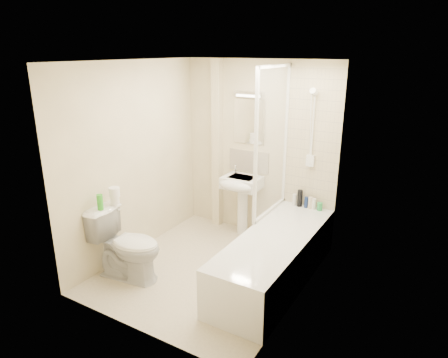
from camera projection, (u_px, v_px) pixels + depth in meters
The scene contains 25 objects.
floor at pixel (210, 269), 4.78m from camera, with size 2.50×2.50×0.00m, color beige.
wall_back at pixel (258, 150), 5.42m from camera, with size 2.20×0.02×2.40m, color beige.
wall_left at pixel (134, 160), 4.94m from camera, with size 0.02×2.50×2.40m, color beige.
wall_right at pixel (304, 191), 3.87m from camera, with size 0.02×2.50×2.40m, color beige.
ceiling at pixel (207, 61), 4.03m from camera, with size 2.20×2.50×0.02m, color white.
tile_back at pixel (312, 141), 4.98m from camera, with size 0.70×0.01×1.75m, color beige.
tile_right at pixel (311, 164), 3.97m from camera, with size 0.01×2.10×1.75m, color beige.
pipe_boxing at pixel (217, 146), 5.68m from camera, with size 0.12×0.12×2.40m, color beige.
splashback at pixel (249, 161), 5.54m from camera, with size 0.60×0.01×0.30m, color beige.
mirror at pixel (249, 122), 5.36m from camera, with size 0.46×0.01×0.60m, color white.
strip_light at pixel (249, 94), 5.23m from camera, with size 0.42×0.07×0.07m, color silver.
bathtub at pixel (275, 257), 4.49m from camera, with size 0.70×2.10×0.55m.
shower_screen at pixel (272, 142), 4.78m from camera, with size 0.04×0.92×1.80m.
shower_fixture at pixel (312, 132), 4.91m from camera, with size 0.10×0.16×0.99m.
pedestal_sink at pixel (241, 189), 5.46m from camera, with size 0.50×0.47×0.97m.
bottle_white_a at pixel (294, 200), 5.24m from camera, with size 0.05×0.05×0.15m, color silver.
bottle_black_b at pixel (300, 198), 5.20m from camera, with size 0.07×0.07×0.22m, color black.
bottle_blue at pixel (306, 202), 5.17m from camera, with size 0.05×0.05×0.14m, color navy.
bottle_cream at pixel (311, 203), 5.14m from camera, with size 0.06×0.06×0.15m, color beige.
bottle_white_b at pixel (314, 204), 5.12m from camera, with size 0.05×0.05×0.14m, color silver.
bottle_green at pixel (320, 206), 5.09m from camera, with size 0.07×0.07×0.10m, color green.
toilet at pixel (127, 244), 4.51m from camera, with size 0.86×0.56×0.82m, color white.
toilet_roll_lower at pixel (115, 200), 4.56m from camera, with size 0.10×0.10×0.10m, color white.
toilet_roll_upper at pixel (114, 192), 4.51m from camera, with size 0.12×0.12×0.11m, color white.
green_bottle at pixel (100, 202), 4.39m from camera, with size 0.07×0.07×0.18m, color green.
Camera 1 is at (2.29, -3.53, 2.52)m, focal length 32.00 mm.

